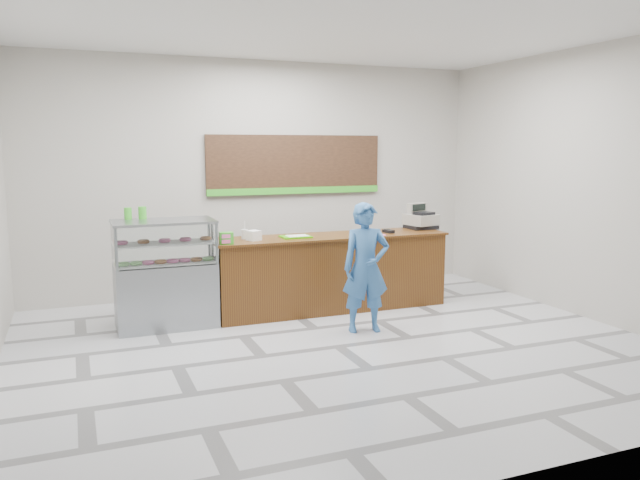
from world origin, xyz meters
name	(u,v)px	position (x,y,z in m)	size (l,w,h in m)	color
floor	(339,347)	(0.00, 0.00, 0.00)	(7.00, 7.00, 0.00)	silver
back_wall	(261,178)	(0.00, 3.00, 1.75)	(7.00, 7.00, 0.00)	#B2ADA4
ceiling	(340,22)	(0.00, 0.00, 3.50)	(7.00, 7.00, 0.00)	silver
sales_counter	(331,272)	(0.55, 1.55, 0.52)	(3.26, 0.76, 1.03)	#57320F
display_case	(165,273)	(-1.67, 1.55, 0.68)	(1.22, 0.72, 1.33)	gray
menu_board	(296,166)	(0.55, 2.96, 1.93)	(2.80, 0.06, 0.90)	black
cash_register	(421,219)	(2.05, 1.72, 1.17)	(0.47, 0.48, 0.37)	black
card_terminal	(388,231)	(1.39, 1.48, 1.05)	(0.09, 0.17, 0.04)	black
serving_tray	(296,237)	(0.04, 1.54, 1.04)	(0.39, 0.28, 0.02)	#3DB300
napkin_box	(254,235)	(-0.55, 1.48, 1.09)	(0.15, 0.15, 0.13)	white
straw_cup	(245,234)	(-0.63, 1.64, 1.09)	(0.08, 0.08, 0.12)	silver
promo_box	(226,238)	(-0.95, 1.30, 1.10)	(0.17, 0.11, 0.15)	green
donut_decal	(380,235)	(1.18, 1.33, 1.03)	(0.17, 0.17, 0.00)	pink
green_cup_left	(128,213)	(-2.06, 1.82, 1.40)	(0.09, 0.09, 0.14)	green
green_cup_right	(142,213)	(-1.89, 1.80, 1.41)	(0.10, 0.10, 0.15)	green
customer	(366,268)	(0.55, 0.45, 0.78)	(0.57, 0.37, 1.56)	#3064A0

